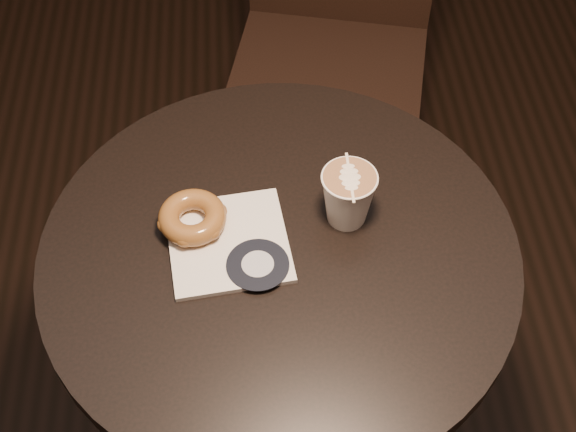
{
  "coord_description": "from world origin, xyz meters",
  "views": [
    {
      "loc": [
        -0.03,
        -0.68,
        1.69
      ],
      "look_at": [
        0.01,
        0.03,
        0.79
      ],
      "focal_mm": 50.0,
      "sensor_mm": 36.0,
      "label": 1
    }
  ],
  "objects": [
    {
      "name": "pastry_bag",
      "position": [
        -0.07,
        0.01,
        0.75
      ],
      "size": [
        0.19,
        0.19,
        0.01
      ],
      "primitive_type": "cube",
      "rotation": [
        0.0,
        0.0,
        0.12
      ],
      "color": "white",
      "rests_on": "cafe_table"
    },
    {
      "name": "cafe_table",
      "position": [
        0.0,
        0.0,
        0.55
      ],
      "size": [
        0.7,
        0.7,
        0.75
      ],
      "color": "black",
      "rests_on": "ground"
    },
    {
      "name": "doughnut",
      "position": [
        -0.12,
        0.05,
        0.77
      ],
      "size": [
        0.1,
        0.1,
        0.03
      ],
      "primitive_type": "torus",
      "color": "brown",
      "rests_on": "pastry_bag"
    },
    {
      "name": "latte_cup",
      "position": [
        0.1,
        0.05,
        0.8
      ],
      "size": [
        0.08,
        0.08,
        0.09
      ],
      "primitive_type": null,
      "color": "white",
      "rests_on": "cafe_table"
    },
    {
      "name": "chair",
      "position": [
        0.17,
        0.76,
        0.59
      ],
      "size": [
        0.51,
        0.51,
        1.06
      ],
      "rotation": [
        0.0,
        0.0,
        -0.23
      ],
      "color": "black",
      "rests_on": "ground"
    }
  ]
}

